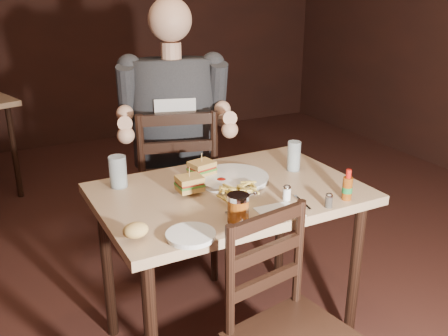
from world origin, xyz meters
name	(u,v)px	position (x,y,z in m)	size (l,w,h in m)	color
room_shell	(186,41)	(0.00, 0.00, 1.40)	(7.00, 7.00, 7.00)	black
main_table	(229,209)	(0.21, 0.07, 0.68)	(1.11, 0.76, 0.77)	tan
chair_far	(176,189)	(0.24, 0.78, 0.49)	(0.46, 0.50, 0.99)	black
diner	(174,100)	(0.22, 0.73, 1.02)	(0.59, 0.46, 1.01)	#2D2E32
dinner_plate	(233,179)	(0.27, 0.15, 0.78)	(0.31, 0.31, 0.02)	white
sandwich_left	(190,180)	(0.04, 0.11, 0.83)	(0.10, 0.08, 0.09)	tan
sandwich_right	(202,164)	(0.16, 0.25, 0.83)	(0.10, 0.09, 0.09)	tan
fries_pile	(237,190)	(0.20, -0.02, 0.81)	(0.23, 0.16, 0.04)	gold
ketchup_dollop	(221,179)	(0.21, 0.14, 0.79)	(0.04, 0.04, 0.01)	maroon
glass_left	(118,172)	(-0.20, 0.32, 0.84)	(0.07, 0.07, 0.14)	silver
glass_right	(294,156)	(0.58, 0.14, 0.84)	(0.06, 0.06, 0.14)	silver
hot_sauce	(348,185)	(0.59, -0.23, 0.83)	(0.04, 0.04, 0.13)	brown
salt_shaker	(287,193)	(0.37, -0.12, 0.80)	(0.03, 0.03, 0.06)	white
pepper_shaker	(329,201)	(0.47, -0.25, 0.80)	(0.03, 0.03, 0.05)	#38332D
syrup_dispenser	(238,208)	(0.10, -0.20, 0.82)	(0.08, 0.08, 0.11)	brown
napkin	(279,212)	(0.28, -0.21, 0.77)	(0.15, 0.14, 0.00)	white
knife	(244,220)	(0.12, -0.21, 0.78)	(0.01, 0.19, 0.00)	silver
fork	(302,202)	(0.40, -0.18, 0.78)	(0.01, 0.14, 0.00)	silver
side_plate	(191,236)	(-0.10, -0.24, 0.78)	(0.17, 0.17, 0.01)	white
bread_roll	(136,230)	(-0.27, -0.17, 0.81)	(0.09, 0.07, 0.05)	tan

